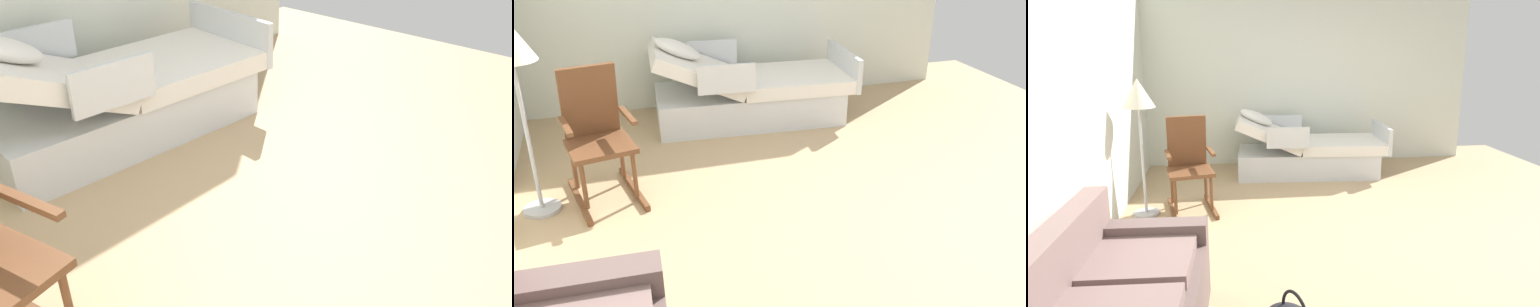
% 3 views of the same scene
% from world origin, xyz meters
% --- Properties ---
extents(ground_plane, '(6.95, 6.95, 0.00)m').
position_xyz_m(ground_plane, '(0.00, 0.00, 0.00)').
color(ground_plane, tan).
extents(back_wall, '(5.76, 0.10, 2.70)m').
position_xyz_m(back_wall, '(0.00, 2.48, 1.35)').
color(back_wall, silver).
rests_on(back_wall, ground).
extents(side_wall, '(0.10, 5.06, 2.70)m').
position_xyz_m(side_wall, '(2.83, 0.00, 1.35)').
color(side_wall, silver).
rests_on(side_wall, ground).
extents(hospital_bed, '(1.11, 2.15, 0.98)m').
position_xyz_m(hospital_bed, '(2.09, 0.12, 0.30)').
color(hospital_bed, silver).
rests_on(hospital_bed, ground).
extents(rocking_chair, '(0.84, 0.62, 1.05)m').
position_xyz_m(rocking_chair, '(0.85, 1.68, 0.50)').
color(rocking_chair, brown).
rests_on(rocking_chair, ground).
extents(floor_lamp, '(0.34, 0.34, 1.48)m').
position_xyz_m(floor_lamp, '(0.72, 2.16, 1.23)').
color(floor_lamp, '#B2B5BA').
rests_on(floor_lamp, ground).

